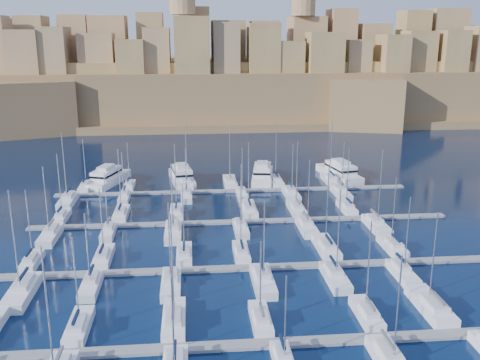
{
  "coord_description": "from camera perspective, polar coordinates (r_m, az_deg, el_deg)",
  "views": [
    {
      "loc": [
        -9.85,
        -90.74,
        36.46
      ],
      "look_at": [
        -0.87,
        6.0,
        9.97
      ],
      "focal_mm": 40.0,
      "sensor_mm": 36.0,
      "label": 1
    }
  ],
  "objects": [
    {
      "name": "motor_yacht_b",
      "position": [
        136.51,
        -6.21,
        0.42
      ],
      "size": [
        7.22,
        16.67,
        5.25
      ],
      "color": "white",
      "rests_on": "ground"
    },
    {
      "name": "sailboat_29",
      "position": [
        116.49,
        11.34,
        -2.91
      ],
      "size": [
        2.57,
        8.55,
        14.02
      ],
      "color": "white",
      "rests_on": "ground"
    },
    {
      "name": "sailboat_16",
      "position": [
        94.76,
        9.2,
        -7.09
      ],
      "size": [
        3.06,
        10.2,
        15.73
      ],
      "color": "white",
      "rests_on": "ground"
    },
    {
      "name": "fortified_city",
      "position": [
        247.15,
        -3.09,
        10.19
      ],
      "size": [
        460.0,
        108.95,
        59.52
      ],
      "color": "brown",
      "rests_on": "ground"
    },
    {
      "name": "sailboat_18",
      "position": [
        84.5,
        -22.25,
        -10.95
      ],
      "size": [
        3.25,
        10.83,
        16.45
      ],
      "color": "white",
      "rests_on": "ground"
    },
    {
      "name": "sailboat_14",
      "position": [
        91.23,
        -5.96,
        -7.89
      ],
      "size": [
        2.58,
        8.59,
        12.81
      ],
      "color": "white",
      "rests_on": "ground"
    },
    {
      "name": "sailboat_43",
      "position": [
        124.33,
        -12.23,
        -1.82
      ],
      "size": [
        2.27,
        7.56,
        11.65
      ],
      "color": "white",
      "rests_on": "ground"
    },
    {
      "name": "motor_yacht_a",
      "position": [
        138.3,
        -13.96,
        0.25
      ],
      "size": [
        9.91,
        17.19,
        5.25
      ],
      "color": "white",
      "rests_on": "ground"
    },
    {
      "name": "sailboat_24",
      "position": [
        114.61,
        -18.48,
        -3.73
      ],
      "size": [
        2.37,
        7.91,
        14.04
      ],
      "color": "white",
      "rests_on": "ground"
    },
    {
      "name": "ground",
      "position": [
        98.29,
        0.83,
        -6.52
      ],
      "size": [
        600.0,
        600.0,
        0.0
      ],
      "primitive_type": "plane",
      "color": "black",
      "rests_on": "ground"
    },
    {
      "name": "sailboat_32",
      "position": [
        101.3,
        -7.13,
        -5.51
      ],
      "size": [
        3.08,
        10.28,
        14.35
      ],
      "color": "white",
      "rests_on": "ground"
    },
    {
      "name": "sailboat_20",
      "position": [
        81.45,
        -7.35,
        -10.89
      ],
      "size": [
        2.85,
        9.5,
        13.84
      ],
      "color": "white",
      "rests_on": "ground"
    },
    {
      "name": "sailboat_41",
      "position": [
        138.04,
        9.62,
        0.05
      ],
      "size": [
        3.01,
        10.03,
        16.19
      ],
      "color": "white",
      "rests_on": "ground"
    },
    {
      "name": "sailboat_35",
      "position": [
        107.36,
        14.34,
        -4.66
      ],
      "size": [
        3.01,
        10.03,
        16.11
      ],
      "color": "white",
      "rests_on": "ground"
    },
    {
      "name": "sailboat_21",
      "position": [
        81.72,
        2.45,
        -10.67
      ],
      "size": [
        3.05,
        10.15,
        13.96
      ],
      "color": "white",
      "rests_on": "ground"
    },
    {
      "name": "sailboat_27",
      "position": [
        113.13,
        0.94,
        -3.14
      ],
      "size": [
        3.05,
        10.15,
        15.31
      ],
      "color": "white",
      "rests_on": "ground"
    },
    {
      "name": "sailboat_15",
      "position": [
        91.47,
        0.13,
        -7.74
      ],
      "size": [
        2.51,
        8.38,
        13.62
      ],
      "color": "white",
      "rests_on": "ground"
    },
    {
      "name": "sailboat_19",
      "position": [
        83.25,
        -15.61,
        -10.78
      ],
      "size": [
        2.54,
        8.46,
        12.45
      ],
      "color": "white",
      "rests_on": "ground"
    },
    {
      "name": "sailboat_40",
      "position": [
        135.01,
        3.85,
        -0.12
      ],
      "size": [
        2.92,
        9.74,
        15.23
      ],
      "color": "white",
      "rests_on": "ground"
    },
    {
      "name": "sailboat_31",
      "position": [
        103.65,
        -13.85,
        -5.38
      ],
      "size": [
        2.31,
        7.71,
        12.5
      ],
      "color": "white",
      "rests_on": "ground"
    },
    {
      "name": "sailboat_3",
      "position": [
        71.82,
        2.21,
        -14.61
      ],
      "size": [
        2.45,
        8.17,
        11.61
      ],
      "color": "white",
      "rests_on": "ground"
    },
    {
      "name": "sailboat_4",
      "position": [
        74.91,
        13.36,
        -13.68
      ],
      "size": [
        2.52,
        8.4,
        13.88
      ],
      "color": "white",
      "rests_on": "ground"
    },
    {
      "name": "sailboat_12",
      "position": [
        94.6,
        -21.31,
        -8.05
      ],
      "size": [
        2.32,
        7.74,
        12.99
      ],
      "color": "white",
      "rests_on": "ground"
    },
    {
      "name": "sailboat_5",
      "position": [
        79.12,
        19.69,
        -12.54
      ],
      "size": [
        3.2,
        10.68,
        14.3
      ],
      "color": "white",
      "rests_on": "ground"
    },
    {
      "name": "sailboat_38",
      "position": [
        133.88,
        -5.68,
        -0.28
      ],
      "size": [
        3.25,
        10.84,
        17.16
      ],
      "color": "white",
      "rests_on": "ground"
    },
    {
      "name": "sailboat_30",
      "position": [
        104.9,
        -19.58,
        -5.58
      ],
      "size": [
        2.88,
        9.61,
        14.21
      ],
      "color": "white",
      "rests_on": "ground"
    },
    {
      "name": "pontoon_near",
      "position": [
        68.06,
        4.02,
        -16.99
      ],
      "size": [
        84.0,
        2.0,
        0.4
      ],
      "primitive_type": "cube",
      "color": "slate",
      "rests_on": "ground"
    },
    {
      "name": "sailboat_25",
      "position": [
        113.04,
        -12.56,
        -3.55
      ],
      "size": [
        2.76,
        9.18,
        14.55
      ],
      "color": "white",
      "rests_on": "ground"
    },
    {
      "name": "sailboat_34",
      "position": [
        103.9,
        7.13,
        -4.98
      ],
      "size": [
        2.85,
        9.49,
        14.44
      ],
      "color": "white",
      "rests_on": "ground"
    },
    {
      "name": "motor_yacht_d",
      "position": [
        142.63,
        10.57,
        0.89
      ],
      "size": [
        8.54,
        18.57,
        5.25
      ],
      "color": "white",
      "rests_on": "ground"
    },
    {
      "name": "sailboat_45",
      "position": [
        123.77,
        0.2,
        -1.53
      ],
      "size": [
        2.34,
        7.79,
        12.13
      ],
      "color": "white",
      "rests_on": "ground"
    },
    {
      "name": "sailboat_23",
      "position": [
        87.87,
        16.95,
        -9.45
      ],
      "size": [
        2.59,
        8.62,
        13.48
      ],
      "color": "white",
      "rests_on": "ground"
    },
    {
      "name": "pontoon_far",
      "position": [
        128.37,
        -0.69,
        -1.16
      ],
      "size": [
        84.0,
        2.0,
        0.4
      ],
      "primitive_type": "cube",
      "color": "slate",
      "rests_on": "ground"
    },
    {
      "name": "sailboat_36",
      "position": [
        135.25,
        -16.13,
        -0.68
      ],
      "size": [
        2.53,
        8.43,
        12.69
      ],
      "color": "white",
      "rests_on": "ground"
    },
    {
      "name": "sailboat_28",
      "position": [
        114.36,
        6.04,
        -3.03
      ],
      "size": [
        2.87,
        9.56,
        15.36
      ],
      "color": "white",
      "rests_on": "ground"
    },
    {
      "name": "pontoon_mid_far",
      "position": [
        107.52,
        0.26,
        -4.46
      ],
      "size": [
        84.0,
        2.0,
        0.4
      ],
      "primitive_type": "cube",
      "color": "slate",
      "rests_on": "ground"
    },
    {
      "name": "sailboat_37",
      "position": [
        133.39,
        -11.73,
        -0.62
      ],
      "size": [
        2.36,
        7.88,
        11.65
      ],
      "color": "white",
      "rests_on": "ground"
    },
    {
      "name": "sailboat_33",
      "position": [
        102.45,
        0.09,
        -5.15
      ],
      "size": [
        2.55,
        8.51,
        13.78
      ],
      "color": "white",
      "rests_on": "ground"
    },
    {
      "name": "sailboat_44",
      "position": [
        123.01,
        -5.72,
        -1.72
      ],
      "size": [
        2.49,
        8.3,
        12.38
      ],
      "color": "white",
      "rests_on": "ground"
    },
    {
      "name": "pontoon_mid_near",
      "position": [
        87.25,
        1.68,
        -9.31
      ],
      "size": [
        84.0,
        2.0,
        0.4
      ],
      "primitive_type": "cube",
      "color": "slate",
      "rests_on": "ground"
    },
    {
      "name": "sailboat_39",
      "position": [
        133.91,
        -1.08,
        -0.21
      ],
      "size": [
        3.06,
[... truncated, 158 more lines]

